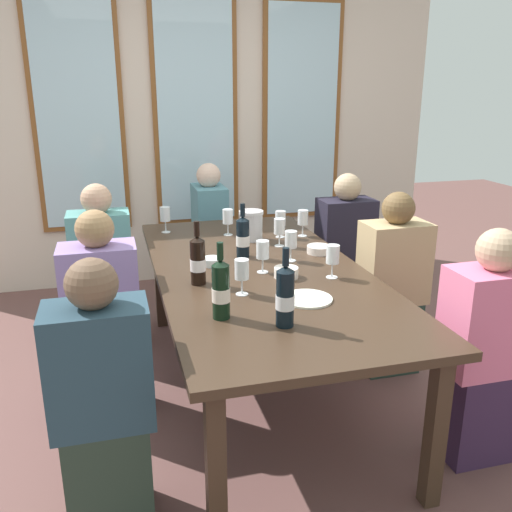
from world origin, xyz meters
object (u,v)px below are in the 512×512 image
object	(u,v)px
white_plate_0	(307,299)
wine_bottle_2	(221,289)
metal_pitcher	(251,225)
wine_glass_2	(280,220)
dining_table	(259,280)
seated_person_1	(344,255)
wine_glass_4	(333,255)
wine_bottle_1	(198,260)
seated_person_5	(484,353)
wine_glass_1	(242,271)
wine_glass_3	(262,251)
tasting_bowl_2	(286,272)
wine_glass_5	(228,218)
seated_person_6	(210,236)
tasting_bowl_1	(319,249)
seated_person_3	(392,289)
seated_person_2	(103,321)
wine_glass_7	(291,240)
seated_person_0	(103,274)
wine_bottle_0	(243,237)
wine_glass_8	(165,215)
wine_bottle_3	(285,296)
wine_glass_6	(303,219)
seated_person_4	(103,404)

from	to	relation	value
white_plate_0	wine_bottle_2	xyz separation A→B (m)	(-0.42, -0.10, 0.13)
metal_pitcher	wine_glass_2	distance (m)	0.20
dining_table	seated_person_1	size ratio (longest dim) A/B	2.06
wine_glass_4	wine_bottle_1	bearing A→B (deg)	172.53
wine_glass_2	seated_person_5	xyz separation A→B (m)	(0.53, -1.39, -0.33)
wine_glass_1	wine_glass_3	world-z (taller)	same
dining_table	tasting_bowl_2	size ratio (longest dim) A/B	18.35
wine_glass_4	wine_glass_5	world-z (taller)	same
wine_bottle_1	seated_person_6	xyz separation A→B (m)	(0.36, 1.64, -0.34)
seated_person_1	seated_person_5	bearing A→B (deg)	-90.00
wine_glass_4	tasting_bowl_2	bearing A→B (deg)	164.07
dining_table	tasting_bowl_1	distance (m)	0.46
seated_person_3	seated_person_2	bearing A→B (deg)	-178.86
dining_table	seated_person_6	size ratio (longest dim) A/B	2.06
wine_bottle_1	wine_glass_7	distance (m)	0.61
seated_person_0	seated_person_5	world-z (taller)	same
wine_bottle_1	wine_glass_7	size ratio (longest dim) A/B	1.84
wine_bottle_0	wine_glass_8	xyz separation A→B (m)	(-0.37, 0.66, -0.00)
wine_bottle_3	seated_person_5	bearing A→B (deg)	-4.90
seated_person_2	seated_person_6	bearing A→B (deg)	60.65
wine_glass_2	wine_glass_6	size ratio (longest dim) A/B	1.00
white_plate_0	seated_person_2	world-z (taller)	seated_person_2
seated_person_2	wine_glass_2	bearing A→B (deg)	26.59
wine_bottle_0	wine_bottle_3	size ratio (longest dim) A/B	0.93
seated_person_0	seated_person_4	size ratio (longest dim) A/B	1.00
wine_bottle_1	seated_person_1	size ratio (longest dim) A/B	0.29
wine_bottle_3	seated_person_1	size ratio (longest dim) A/B	0.30
wine_glass_1	seated_person_3	xyz separation A→B (m)	(1.01, 0.39, -0.33)
wine_glass_1	wine_glass_3	size ratio (longest dim) A/B	1.00
wine_glass_3	seated_person_5	size ratio (longest dim) A/B	0.16
wine_glass_5	wine_bottle_3	bearing A→B (deg)	-93.00
wine_glass_5	seated_person_1	world-z (taller)	seated_person_1
wine_glass_7	seated_person_1	size ratio (longest dim) A/B	0.16
metal_pitcher	seated_person_2	distance (m)	1.13
seated_person_3	seated_person_4	distance (m)	1.86
wine_bottle_1	seated_person_5	size ratio (longest dim) A/B	0.29
wine_glass_1	dining_table	bearing A→B (deg)	62.34
white_plate_0	wine_bottle_0	xyz separation A→B (m)	(-0.13, 0.72, 0.11)
wine_bottle_2	tasting_bowl_1	distance (m)	1.07
metal_pitcher	seated_person_6	world-z (taller)	seated_person_6
wine_glass_5	wine_glass_7	bearing A→B (deg)	-70.61
wine_glass_6	seated_person_2	world-z (taller)	seated_person_2
wine_bottle_3	wine_glass_7	size ratio (longest dim) A/B	1.92
white_plate_0	wine_glass_4	distance (m)	0.36
wine_bottle_0	wine_glass_1	size ratio (longest dim) A/B	1.80
wine_glass_4	wine_glass_7	size ratio (longest dim) A/B	1.00
wine_glass_1	wine_glass_2	distance (m)	1.04
dining_table	white_plate_0	xyz separation A→B (m)	(0.09, -0.49, 0.07)
seated_person_1	wine_glass_5	bearing A→B (deg)	-178.38
metal_pitcher	seated_person_0	distance (m)	1.01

